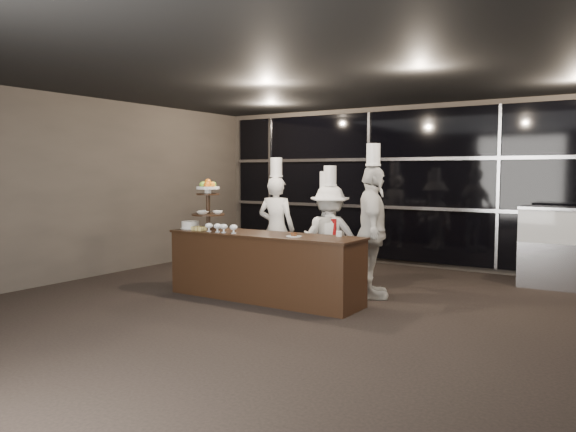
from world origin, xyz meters
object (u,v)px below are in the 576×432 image
Objects in this scene: layer_cake at (190,225)px; chef_c at (330,236)px; display_stand at (208,201)px; chef_b at (326,238)px; chef_d at (372,231)px; display_case at (567,244)px; chef_a at (276,227)px; buffet_counter at (264,266)px.

layer_cake is 0.16× the size of chef_c.
chef_b is at bearing 42.06° from display_stand.
chef_d is at bearing 22.26° from display_stand.
chef_b is at bearing 162.62° from chef_d.
layer_cake is at bearing -146.76° from display_case.
chef_a is 0.92× the size of chef_d.
display_case is (3.43, 3.05, 0.22)m from buffet_counter.
chef_b is at bearing -0.26° from chef_a.
chef_b is at bearing 75.16° from buffet_counter.
chef_c is (0.39, 1.17, 0.33)m from buffet_counter.
chef_c is (-3.04, -1.88, 0.10)m from display_case.
chef_d reaches higher than buffet_counter.
chef_b is at bearing 37.33° from layer_cake.
display_stand is at bearing -145.42° from display_case.
chef_d is at bearing 36.77° from buffet_counter.
buffet_counter is 1.53× the size of chef_c.
chef_d is at bearing 20.78° from layer_cake.
chef_d is at bearing -8.97° from chef_a.
display_stand is 1.86m from chef_b.
buffet_counter is at bearing -104.84° from chef_b.
chef_d is (-2.22, -2.15, 0.26)m from display_case.
chef_b reaches higher than display_case.
chef_b is (1.62, 1.24, -0.22)m from layer_cake.
chef_a is 1.12× the size of chef_b.
display_stand is 0.56× the size of display_case.
chef_a is at bearing 60.10° from layer_cake.
layer_cake is at bearing -159.22° from chef_d.
buffet_counter is 1.40m from layer_cake.
display_stand is 1.34m from chef_a.
layer_cake is (-0.31, -0.05, -0.37)m from display_stand.
display_case is at bearing 41.69° from buffet_counter.
chef_a is at bearing -155.15° from display_case.
buffet_counter is 1.59m from chef_d.
display_stand is at bearing -108.88° from chef_a.
chef_a is at bearing 116.50° from buffet_counter.
chef_d is (1.80, -0.28, 0.07)m from chef_a.
chef_b is at bearing 170.73° from chef_c.
display_stand is at bearing -179.99° from buffet_counter.
buffet_counter is at bearing -138.31° from display_case.
chef_c is (0.08, -0.01, 0.04)m from chef_b.
display_case is 0.75× the size of chef_b.
layer_cake reaches higher than buffet_counter.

